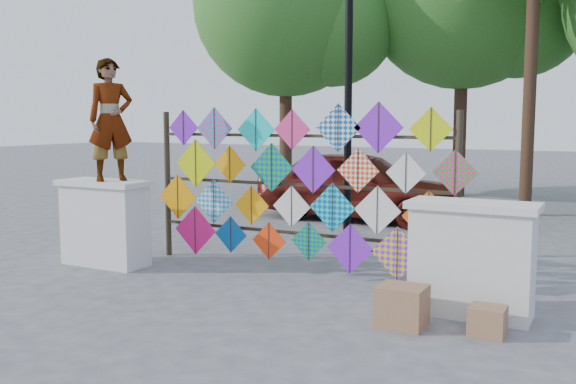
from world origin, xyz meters
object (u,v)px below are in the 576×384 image
at_px(vendor_woman, 111,120).
at_px(sedan, 358,185).
at_px(kite_rack, 299,189).
at_px(lamppost, 348,86).

bearing_deg(vendor_woman, sedan, 17.33).
bearing_deg(kite_rack, vendor_woman, -160.40).
bearing_deg(sedan, kite_rack, -167.72).
bearing_deg(kite_rack, lamppost, 80.51).
height_order(kite_rack, lamppost, lamppost).
relative_size(vendor_woman, lamppost, 0.40).
bearing_deg(sedan, vendor_woman, 165.38).
xyz_separation_m(sedan, lamppost, (1.24, -3.66, 1.93)).
xyz_separation_m(vendor_woman, lamppost, (2.82, 2.20, 0.52)).
relative_size(sedan, lamppost, 1.01).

